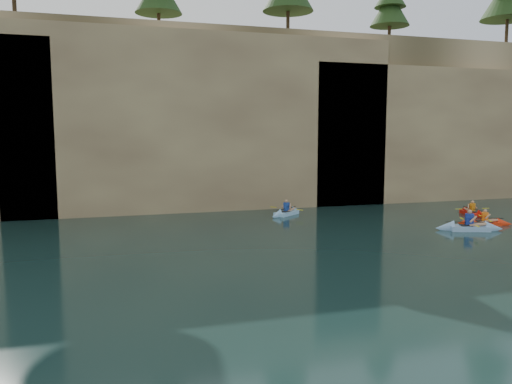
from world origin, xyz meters
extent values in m
plane|color=black|center=(0.00, 0.00, 0.00)|extent=(160.00, 160.00, 0.00)
cube|color=tan|center=(0.00, 30.00, 6.00)|extent=(70.00, 16.00, 12.00)
cube|color=tan|center=(2.00, 22.60, 5.70)|extent=(24.00, 2.40, 11.40)
cube|color=tan|center=(22.00, 22.60, 4.92)|extent=(26.00, 2.40, 9.84)
cube|color=black|center=(-4.00, 21.95, 1.60)|extent=(3.50, 1.00, 3.20)
cube|color=black|center=(10.00, 21.95, 2.25)|extent=(5.00, 1.00, 4.50)
cube|color=#88B5E4|center=(13.17, 11.88, 0.15)|extent=(2.71, 1.67, 0.29)
cone|color=#88B5E4|center=(14.31, 11.46, 0.15)|extent=(1.13, 1.06, 0.80)
cone|color=#88B5E4|center=(12.03, 12.30, 0.15)|extent=(1.13, 1.06, 0.80)
cube|color=black|center=(13.03, 11.93, 0.26)|extent=(0.69, 0.66, 0.04)
cube|color=navy|center=(13.17, 11.88, 0.57)|extent=(0.42, 0.35, 0.53)
sphere|color=tan|center=(13.17, 11.88, 0.96)|extent=(0.22, 0.22, 0.22)
cylinder|color=black|center=(13.17, 11.88, 0.43)|extent=(2.23, 0.84, 0.04)
cube|color=yellow|center=(13.54, 12.89, 0.43)|extent=(0.22, 0.42, 0.02)
cube|color=yellow|center=(12.80, 10.87, 0.43)|extent=(0.22, 0.42, 0.02)
cube|color=red|center=(16.69, 15.87, 0.12)|extent=(1.00, 2.35, 0.24)
cone|color=red|center=(16.84, 16.93, 0.12)|extent=(0.76, 0.89, 0.65)
cone|color=red|center=(16.54, 14.81, 0.12)|extent=(0.76, 0.89, 0.65)
cube|color=black|center=(16.67, 15.72, 0.21)|extent=(0.48, 0.60, 0.04)
cube|color=orange|center=(16.69, 15.87, 0.46)|extent=(0.23, 0.32, 0.44)
sphere|color=tan|center=(16.69, 15.87, 0.78)|extent=(0.18, 0.18, 0.18)
cylinder|color=black|center=(16.69, 15.87, 0.38)|extent=(0.31, 1.92, 0.04)
cube|color=yellow|center=(15.83, 15.99, 0.38)|extent=(0.43, 0.14, 0.02)
cube|color=yellow|center=(17.55, 15.75, 0.38)|extent=(0.43, 0.14, 0.02)
cube|color=#93CCF6|center=(5.98, 19.00, 0.13)|extent=(2.31, 2.00, 0.26)
cone|color=#93CCF6|center=(6.86, 19.67, 0.13)|extent=(1.08, 1.06, 0.70)
cone|color=#93CCF6|center=(5.10, 18.33, 0.13)|extent=(1.08, 1.06, 0.70)
cube|color=black|center=(5.86, 18.91, 0.23)|extent=(0.70, 0.68, 0.04)
cube|color=navy|center=(5.98, 19.00, 0.50)|extent=(0.38, 0.36, 0.47)
sphere|color=tan|center=(5.98, 19.00, 0.83)|extent=(0.20, 0.20, 0.20)
cylinder|color=black|center=(5.98, 19.00, 0.40)|extent=(1.67, 1.28, 0.04)
cube|color=yellow|center=(5.42, 19.74, 0.40)|extent=(0.32, 0.38, 0.02)
cube|color=yellow|center=(6.55, 18.26, 0.40)|extent=(0.32, 0.38, 0.02)
cube|color=red|center=(15.04, 12.93, 0.12)|extent=(2.23, 1.49, 0.23)
cone|color=red|center=(15.96, 12.51, 0.12)|extent=(0.95, 0.90, 0.64)
cone|color=red|center=(14.12, 13.35, 0.12)|extent=(0.95, 0.90, 0.64)
cube|color=black|center=(14.90, 12.99, 0.20)|extent=(0.67, 0.59, 0.04)
cube|color=orange|center=(15.04, 12.93, 0.45)|extent=(0.34, 0.29, 0.43)
sphere|color=tan|center=(15.04, 12.93, 0.76)|extent=(0.18, 0.18, 0.18)
cylinder|color=black|center=(15.04, 12.93, 0.37)|extent=(1.74, 0.81, 0.04)
cube|color=yellow|center=(15.38, 13.70, 0.37)|extent=(0.25, 0.42, 0.02)
cube|color=yellow|center=(14.69, 12.16, 0.37)|extent=(0.25, 0.42, 0.02)
camera|label=1|loc=(-4.16, -8.75, 4.92)|focal=35.00mm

